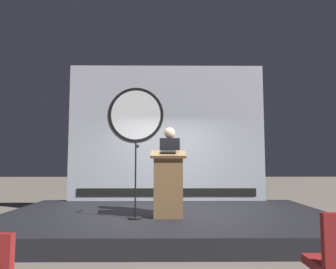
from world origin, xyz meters
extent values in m
plane|color=#6B6056|center=(0.00, 0.00, 0.00)|extent=(40.00, 40.00, 0.00)
cube|color=black|center=(0.00, 0.00, 0.15)|extent=(6.40, 4.00, 0.30)
cube|color=#B2B7C1|center=(0.00, 1.85, 2.07)|extent=(5.11, 0.10, 3.54)
cylinder|color=black|center=(-0.81, 1.80, 2.52)|extent=(1.45, 0.02, 1.45)
cylinder|color=white|center=(-0.81, 1.79, 2.52)|extent=(1.29, 0.02, 1.29)
cube|color=black|center=(0.00, 1.79, 0.52)|extent=(4.59, 0.02, 0.20)
cube|color=olive|center=(0.02, -0.47, 0.85)|extent=(0.52, 0.40, 1.11)
cube|color=olive|center=(0.02, -0.47, 1.44)|extent=(0.64, 0.50, 0.16)
cube|color=black|center=(0.02, -0.49, 1.48)|extent=(0.28, 0.20, 0.07)
cylinder|color=black|center=(0.05, 0.01, 0.70)|extent=(0.26, 0.26, 0.80)
cube|color=black|center=(0.05, 0.01, 1.43)|extent=(0.40, 0.24, 0.66)
sphere|color=beige|center=(0.05, 0.01, 1.88)|extent=(0.22, 0.22, 0.22)
cylinder|color=black|center=(-0.57, -0.62, 0.31)|extent=(0.24, 0.24, 0.02)
cylinder|color=black|center=(-0.57, -0.62, 0.98)|extent=(0.03, 0.03, 1.35)
cylinder|color=black|center=(-0.57, -0.45, 1.60)|extent=(0.02, 0.34, 0.02)
sphere|color=#262626|center=(-0.57, -0.28, 1.60)|extent=(0.07, 0.07, 0.07)
camera|label=1|loc=(-0.04, -6.09, 1.31)|focal=32.53mm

